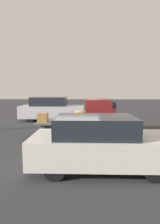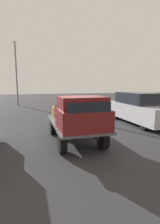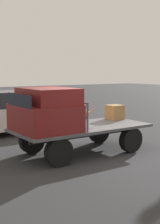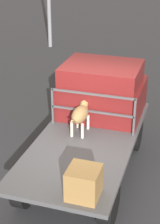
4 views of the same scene
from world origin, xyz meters
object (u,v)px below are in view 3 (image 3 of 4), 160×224
Objects in this scene: flatbed_truck at (82,133)px; cargo_crate at (115,112)px; dog at (78,114)px; parked_sedan at (2,113)px.

cargo_crate is at bearing -164.61° from flatbed_truck.
parked_sedan is at bearing -78.59° from dog.
dog reaches higher than flatbed_truck.
parked_sedan reaches higher than cargo_crate.
parked_sedan is at bearing -53.48° from cargo_crate.
flatbed_truck is at bearing 15.39° from cargo_crate.
cargo_crate is (-1.99, -0.66, -0.17)m from dog.
flatbed_truck is at bearing 107.90° from parked_sedan.
flatbed_truck is 1.84m from cargo_crate.
flatbed_truck is 4.18m from parked_sedan.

